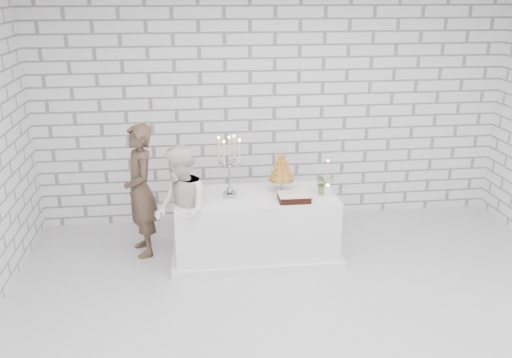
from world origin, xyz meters
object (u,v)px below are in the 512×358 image
candelabra (230,167)px  croquembouche (281,172)px  bride (181,211)px  groom (141,191)px  cake_table (256,226)px

candelabra → croquembouche: bearing=9.7°
bride → croquembouche: bride is taller
groom → croquembouche: (1.59, -0.14, 0.21)m
croquembouche → bride: bearing=-163.1°
groom → croquembouche: bearing=68.6°
groom → bride: (0.46, -0.49, -0.07)m
cake_table → groom: size_ratio=1.17×
bride → groom: bearing=-150.3°
bride → candelabra: (0.54, 0.24, 0.39)m
bride → croquembouche: bearing=93.4°
cake_table → croquembouche: (0.31, 0.10, 0.60)m
croquembouche → groom: bearing=174.9°
cake_table → candelabra: (-0.29, -0.01, 0.72)m
groom → candelabra: groom is taller
candelabra → croquembouche: (0.59, 0.10, -0.12)m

